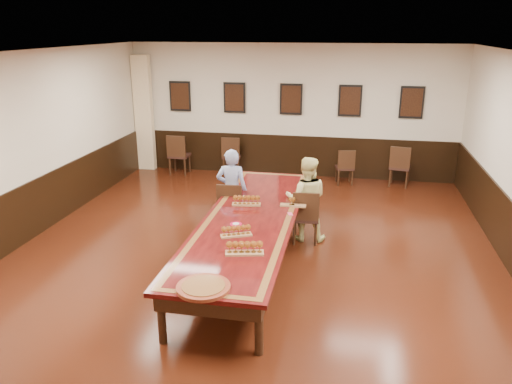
% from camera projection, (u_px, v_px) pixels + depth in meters
% --- Properties ---
extents(floor, '(8.00, 10.00, 0.02)m').
position_uv_depth(floor, '(250.00, 261.00, 8.00)').
color(floor, black).
rests_on(floor, ground).
extents(ceiling, '(8.00, 10.00, 0.02)m').
position_uv_depth(ceiling, '(249.00, 54.00, 6.98)').
color(ceiling, white).
rests_on(ceiling, floor).
extents(wall_back, '(8.00, 0.02, 3.20)m').
position_uv_depth(wall_back, '(291.00, 111.00, 12.15)').
color(wall_back, beige).
rests_on(wall_back, floor).
extents(wall_left, '(0.02, 10.00, 3.20)m').
position_uv_depth(wall_left, '(12.00, 152.00, 8.21)').
color(wall_left, beige).
rests_on(wall_left, floor).
extents(chair_man, '(0.49, 0.52, 0.95)m').
position_uv_depth(chair_man, '(231.00, 207.00, 8.99)').
color(chair_man, black).
rests_on(chair_man, floor).
extents(chair_woman, '(0.48, 0.52, 0.95)m').
position_uv_depth(chair_woman, '(306.00, 216.00, 8.58)').
color(chair_woman, black).
rests_on(chair_woman, floor).
extents(spare_chair_a, '(0.48, 0.53, 1.02)m').
position_uv_depth(spare_chair_a, '(179.00, 154.00, 12.54)').
color(spare_chair_a, black).
rests_on(spare_chair_a, floor).
extents(spare_chair_b, '(0.50, 0.54, 0.96)m').
position_uv_depth(spare_chair_b, '(232.00, 155.00, 12.58)').
color(spare_chair_b, black).
rests_on(spare_chair_b, floor).
extents(spare_chair_c, '(0.48, 0.51, 0.85)m').
position_uv_depth(spare_chair_c, '(345.00, 166.00, 11.76)').
color(spare_chair_c, black).
rests_on(spare_chair_c, floor).
extents(spare_chair_d, '(0.54, 0.57, 0.97)m').
position_uv_depth(spare_chair_d, '(400.00, 166.00, 11.59)').
color(spare_chair_d, black).
rests_on(spare_chair_d, floor).
extents(person_man, '(0.58, 0.41, 1.52)m').
position_uv_depth(person_man, '(232.00, 190.00, 9.00)').
color(person_man, '#445BAA').
rests_on(person_man, floor).
extents(person_woman, '(0.78, 0.63, 1.49)m').
position_uv_depth(person_woman, '(306.00, 199.00, 8.59)').
color(person_woman, '#EDE494').
rests_on(person_woman, floor).
extents(pink_phone, '(0.10, 0.14, 0.01)m').
position_uv_depth(pink_phone, '(290.00, 214.00, 7.87)').
color(pink_phone, '#DB496D').
rests_on(pink_phone, conference_table).
extents(curtain, '(0.45, 0.18, 2.90)m').
position_uv_depth(curtain, '(144.00, 114.00, 12.70)').
color(curtain, beige).
rests_on(curtain, floor).
extents(wainscoting, '(8.00, 10.00, 1.00)m').
position_uv_depth(wainscoting, '(250.00, 232.00, 7.84)').
color(wainscoting, black).
rests_on(wainscoting, floor).
extents(conference_table, '(1.40, 5.00, 0.76)m').
position_uv_depth(conference_table, '(250.00, 225.00, 7.80)').
color(conference_table, '#320809').
rests_on(conference_table, floor).
extents(posters, '(6.14, 0.04, 0.74)m').
position_uv_depth(posters, '(291.00, 99.00, 11.99)').
color(posters, black).
rests_on(posters, wall_back).
extents(flight_a, '(0.49, 0.21, 0.18)m').
position_uv_depth(flight_a, '(246.00, 201.00, 8.24)').
color(flight_a, olive).
rests_on(flight_a, conference_table).
extents(flight_b, '(0.43, 0.15, 0.16)m').
position_uv_depth(flight_b, '(293.00, 202.00, 8.20)').
color(flight_b, olive).
rests_on(flight_b, conference_table).
extents(flight_c, '(0.46, 0.31, 0.17)m').
position_uv_depth(flight_c, '(236.00, 231.00, 7.03)').
color(flight_c, olive).
rests_on(flight_c, conference_table).
extents(flight_d, '(0.52, 0.26, 0.19)m').
position_uv_depth(flight_d, '(244.00, 248.00, 6.47)').
color(flight_d, olive).
rests_on(flight_d, conference_table).
extents(red_plate_grp, '(0.18, 0.18, 0.02)m').
position_uv_depth(red_plate_grp, '(236.00, 224.00, 7.45)').
color(red_plate_grp, red).
rests_on(red_plate_grp, conference_table).
extents(carved_platter, '(0.72, 0.72, 0.05)m').
position_uv_depth(carved_platter, '(203.00, 287.00, 5.64)').
color(carved_platter, '#602213').
rests_on(carved_platter, conference_table).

